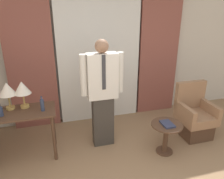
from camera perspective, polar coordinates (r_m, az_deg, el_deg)
wall_back at (r=4.45m, az=-3.68°, el=9.19°), size 10.00×0.06×2.70m
curtain_sheer_center at (r=4.34m, az=-3.30°, el=8.07°), size 1.62×0.06×2.58m
curtain_drape_left at (r=4.26m, az=-20.49°, el=6.50°), size 0.86×0.06×2.58m
curtain_drape_right at (r=4.77m, az=12.10°, el=8.86°), size 0.86×0.06×2.58m
desk at (r=3.60m, az=-23.25°, el=-7.29°), size 1.10×0.55×0.80m
table_lamp_left at (r=3.56m, az=-25.70°, el=-0.13°), size 0.25×0.25×0.42m
table_lamp_right at (r=3.53m, az=-22.42°, el=0.20°), size 0.25×0.25×0.42m
bottle_near_edge at (r=3.49m, az=-27.16°, el=-5.11°), size 0.07×0.07×0.17m
bottle_by_lamp at (r=3.40m, az=-17.76°, el=-3.86°), size 0.06×0.06×0.23m
person at (r=3.51m, az=-2.51°, el=-0.42°), size 0.69×0.23×1.81m
armchair at (r=4.30m, az=20.69°, el=-6.79°), size 0.58×0.60×0.98m
side_table at (r=3.67m, az=13.94°, el=-11.03°), size 0.50×0.50×0.52m
book at (r=3.56m, az=14.26°, el=-8.73°), size 0.17×0.24×0.03m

